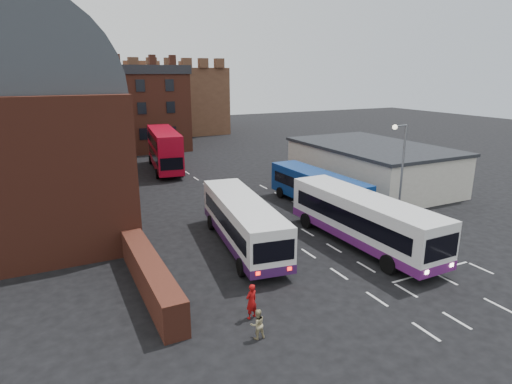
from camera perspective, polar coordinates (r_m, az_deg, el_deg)
name	(u,v)px	position (r m, az deg, el deg)	size (l,w,h in m)	color
ground	(331,268)	(26.18, 9.92, -9.99)	(180.00, 180.00, 0.00)	black
railway_station	(26,118)	(40.02, -28.33, 8.67)	(12.00, 28.00, 16.00)	#602B1E
forecourt_wall	(150,276)	(23.62, -13.93, -10.77)	(1.20, 10.00, 1.80)	#602B1E
cream_building	(371,165)	(44.94, 15.07, 3.48)	(10.40, 16.40, 4.25)	beige
brick_terrace	(107,114)	(65.62, -19.30, 9.81)	(22.00, 10.00, 11.00)	brown
castle_keep	(156,100)	(87.39, -13.18, 11.85)	(22.00, 22.00, 12.00)	brown
bus_white_outbound	(243,219)	(28.24, -1.81, -3.65)	(4.30, 12.02, 3.21)	white
bus_white_inbound	(363,217)	(29.20, 14.02, -3.21)	(3.34, 12.57, 3.42)	white
bus_blue	(318,187)	(36.74, 8.21, 0.64)	(3.09, 11.26, 3.05)	navy
bus_red_double	(164,149)	(51.51, -12.11, 5.60)	(4.28, 12.16, 4.76)	#A4061C
street_lamp	(400,167)	(32.43, 18.69, 3.21)	(1.57, 0.50, 7.79)	slate
pedestrian_red	(251,301)	(20.70, -0.62, -14.36)	(0.64, 0.42, 1.75)	#A00C0D
pedestrian_beige	(257,324)	(19.43, 0.20, -17.20)	(0.67, 0.52, 1.38)	tan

